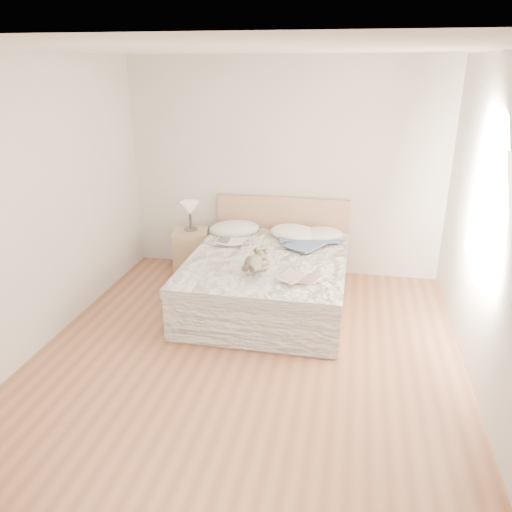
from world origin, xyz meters
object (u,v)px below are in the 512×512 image
(nightstand, at_px, (191,251))
(teddy_bear, at_px, (254,268))
(bed, at_px, (269,278))
(table_lamp, at_px, (190,210))
(childrens_book, at_px, (301,279))
(photo_book, at_px, (231,242))

(nightstand, relative_size, teddy_bear, 1.71)
(bed, bearing_deg, table_lamp, 146.80)
(table_lamp, bearing_deg, teddy_bear, -49.81)
(nightstand, distance_m, childrens_book, 2.16)
(bed, bearing_deg, nightstand, 148.09)
(bed, relative_size, photo_book, 6.21)
(bed, distance_m, photo_book, 0.64)
(childrens_book, bearing_deg, teddy_bear, -173.58)
(bed, relative_size, table_lamp, 5.68)
(bed, distance_m, teddy_bear, 0.65)
(photo_book, xyz_separation_m, teddy_bear, (0.44, -0.77, 0.02))
(table_lamp, bearing_deg, bed, -33.20)
(bed, height_order, nightstand, bed)
(table_lamp, relative_size, photo_book, 1.09)
(table_lamp, xyz_separation_m, photo_book, (0.67, -0.54, -0.20))
(nightstand, xyz_separation_m, teddy_bear, (1.10, -1.27, 0.37))
(nightstand, distance_m, photo_book, 0.91)
(table_lamp, xyz_separation_m, teddy_bear, (1.11, -1.31, -0.18))
(photo_book, bearing_deg, table_lamp, 139.94)
(nightstand, bearing_deg, table_lamp, 96.23)
(teddy_bear, bearing_deg, childrens_book, -4.58)
(bed, distance_m, childrens_book, 0.87)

